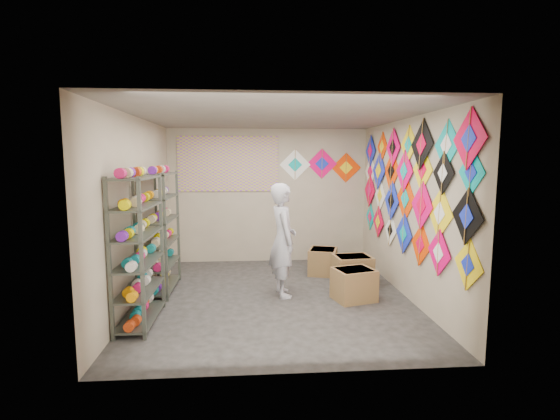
{
  "coord_description": "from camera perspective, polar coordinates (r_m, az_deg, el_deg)",
  "views": [
    {
      "loc": [
        -0.36,
        -5.97,
        2.08
      ],
      "look_at": [
        0.1,
        0.3,
        1.3
      ],
      "focal_mm": 26.0,
      "sensor_mm": 36.0,
      "label": 1
    }
  ],
  "objects": [
    {
      "name": "back_wall_kites",
      "position": [
        8.34,
        5.73,
        6.26
      ],
      "size": [
        1.67,
        0.02,
        0.7
      ],
      "color": "white",
      "rests_on": "room_walls"
    },
    {
      "name": "shopkeeper",
      "position": [
        6.19,
        0.39,
        -4.24
      ],
      "size": [
        0.77,
        0.62,
        1.73
      ],
      "primitive_type": "imported",
      "rotation": [
        0.0,
        0.0,
        1.74
      ],
      "color": "beige",
      "rests_on": "ground"
    },
    {
      "name": "carton_c",
      "position": [
        7.51,
        6.05,
        -7.2
      ],
      "size": [
        0.62,
        0.65,
        0.47
      ],
      "primitive_type": "cube",
      "rotation": [
        0.0,
        0.0,
        -0.3
      ],
      "color": "brown",
      "rests_on": "ground"
    },
    {
      "name": "room_walls",
      "position": [
        6.0,
        -0.74,
        2.91
      ],
      "size": [
        4.5,
        4.5,
        4.5
      ],
      "color": "tan",
      "rests_on": "ground"
    },
    {
      "name": "kite_wall_display",
      "position": [
        6.43,
        17.18,
        3.09
      ],
      "size": [
        0.06,
        4.31,
        2.04
      ],
      "color": "yellow",
      "rests_on": "room_walls"
    },
    {
      "name": "carton_b",
      "position": [
        6.94,
        10.15,
        -8.37
      ],
      "size": [
        0.64,
        0.54,
        0.49
      ],
      "primitive_type": "cube",
      "rotation": [
        0.0,
        0.0,
        0.09
      ],
      "color": "brown",
      "rests_on": "ground"
    },
    {
      "name": "string_spools",
      "position": [
        6.03,
        -17.76,
        -3.15
      ],
      "size": [
        0.12,
        2.36,
        0.12
      ],
      "color": "#DE1860",
      "rests_on": "ground"
    },
    {
      "name": "poster",
      "position": [
        8.22,
        -7.32,
        6.46
      ],
      "size": [
        2.0,
        0.01,
        1.1
      ],
      "primitive_type": "cube",
      "color": "#9850AD",
      "rests_on": "room_walls"
    },
    {
      "name": "shelf_rack_front",
      "position": [
        5.44,
        -19.32,
        -5.34
      ],
      "size": [
        0.4,
        1.1,
        1.9
      ],
      "primitive_type": "cube",
      "color": "#4C5147",
      "rests_on": "ground"
    },
    {
      "name": "shelf_rack_back",
      "position": [
        6.67,
        -16.43,
        -2.97
      ],
      "size": [
        0.4,
        1.1,
        1.9
      ],
      "primitive_type": "cube",
      "color": "#4C5147",
      "rests_on": "ground"
    },
    {
      "name": "carton_a",
      "position": [
        6.23,
        10.34,
        -10.28
      ],
      "size": [
        0.67,
        0.6,
        0.47
      ],
      "primitive_type": "cube",
      "rotation": [
        0.0,
        0.0,
        0.27
      ],
      "color": "brown",
      "rests_on": "ground"
    },
    {
      "name": "ground",
      "position": [
        6.34,
        -0.72,
        -12.1
      ],
      "size": [
        4.5,
        4.5,
        0.0
      ],
      "primitive_type": "plane",
      "color": "#272522"
    }
  ]
}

